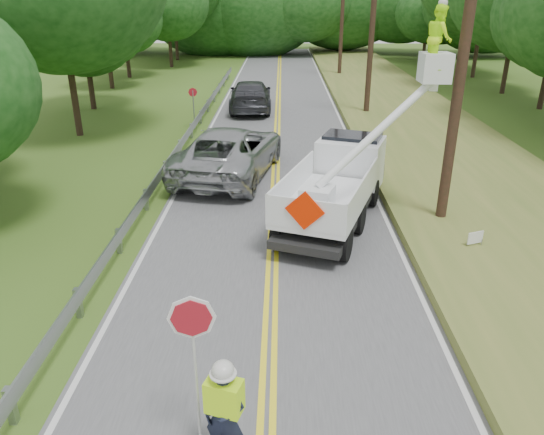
{
  "coord_description": "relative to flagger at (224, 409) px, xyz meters",
  "views": [
    {
      "loc": [
        0.2,
        -5.33,
        6.43
      ],
      "look_at": [
        0.0,
        6.0,
        1.5
      ],
      "focal_mm": 34.23,
      "sensor_mm": 36.0,
      "label": 1
    }
  ],
  "objects": [
    {
      "name": "road",
      "position": [
        0.58,
        13.68,
        -0.98
      ],
      "size": [
        7.2,
        96.0,
        0.03
      ],
      "color": "#525155",
      "rests_on": "ground"
    },
    {
      "name": "guardrail",
      "position": [
        -3.44,
        14.59,
        -0.44
      ],
      "size": [
        0.18,
        48.0,
        0.77
      ],
      "color": "gray",
      "rests_on": "ground"
    },
    {
      "name": "utility_poles",
      "position": [
        5.58,
        16.7,
        4.27
      ],
      "size": [
        1.6,
        43.3,
        10.0
      ],
      "color": "black",
      "rests_on": "ground"
    },
    {
      "name": "tall_grass_verge",
      "position": [
        7.68,
        13.68,
        -0.84
      ],
      "size": [
        7.0,
        96.0,
        0.3
      ],
      "primitive_type": "cube",
      "color": "#54692B",
      "rests_on": "ground"
    },
    {
      "name": "treeline_horizon",
      "position": [
        0.71,
        55.92,
        4.51
      ],
      "size": [
        56.22,
        14.12,
        12.13
      ],
      "color": "#123F10",
      "rests_on": "ground"
    },
    {
      "name": "flagger",
      "position": [
        0.0,
        0.0,
        0.0
      ],
      "size": [
        1.1,
        0.57,
        2.73
      ],
      "color": "#191E33",
      "rests_on": "road"
    },
    {
      "name": "bucket_truck",
      "position": [
        2.85,
        9.53,
        0.45
      ],
      "size": [
        4.86,
        6.47,
        6.16
      ],
      "color": "black",
      "rests_on": "road"
    },
    {
      "name": "suv_silver",
      "position": [
        -1.15,
        13.2,
        -0.05
      ],
      "size": [
        4.23,
        7.07,
        1.84
      ],
      "primitive_type": "imported",
      "rotation": [
        0.0,
        0.0,
        2.96
      ],
      "color": "#A3A6A9",
      "rests_on": "road"
    },
    {
      "name": "suv_darkgrey",
      "position": [
        -1.03,
        25.11,
        -0.12
      ],
      "size": [
        2.62,
        5.97,
        1.71
      ],
      "primitive_type": "imported",
      "rotation": [
        0.0,
        0.0,
        3.18
      ],
      "color": "#36373D",
      "rests_on": "road"
    },
    {
      "name": "stop_sign_permanent",
      "position": [
        -3.64,
        20.42,
        0.35
      ],
      "size": [
        0.44,
        0.12,
        2.09
      ],
      "color": "gray",
      "rests_on": "ground"
    },
    {
      "name": "yard_sign",
      "position": [
        5.91,
        6.71,
        -0.51
      ],
      "size": [
        0.45,
        0.2,
        0.68
      ],
      "color": "white",
      "rests_on": "ground"
    }
  ]
}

